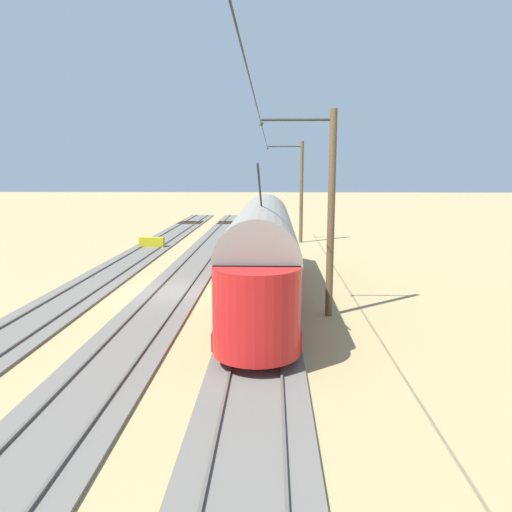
{
  "coord_description": "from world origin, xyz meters",
  "views": [
    {
      "loc": [
        -4.72,
        22.23,
        5.65
      ],
      "look_at": [
        -3.91,
        -0.93,
        1.62
      ],
      "focal_mm": 34.44,
      "sensor_mm": 36.0,
      "label": 1
    }
  ],
  "objects_px": {
    "catenary_pole_foreground": "(301,190)",
    "track_end_bumper": "(152,243)",
    "vintage_streetcar": "(263,248)",
    "catenary_pole_mid_near": "(329,211)"
  },
  "relations": [
    {
      "from": "catenary_pole_foreground",
      "to": "track_end_bumper",
      "type": "height_order",
      "value": "catenary_pole_foreground"
    },
    {
      "from": "catenary_pole_mid_near",
      "to": "catenary_pole_foreground",
      "type": "bearing_deg",
      "value": -90.0
    },
    {
      "from": "catenary_pole_mid_near",
      "to": "track_end_bumper",
      "type": "relative_size",
      "value": 4.4
    },
    {
      "from": "catenary_pole_foreground",
      "to": "catenary_pole_mid_near",
      "type": "relative_size",
      "value": 1.0
    },
    {
      "from": "vintage_streetcar",
      "to": "catenary_pole_mid_near",
      "type": "bearing_deg",
      "value": 134.64
    },
    {
      "from": "catenary_pole_foreground",
      "to": "catenary_pole_mid_near",
      "type": "bearing_deg",
      "value": 90.0
    },
    {
      "from": "track_end_bumper",
      "to": "catenary_pole_mid_near",
      "type": "bearing_deg",
      "value": 123.41
    },
    {
      "from": "vintage_streetcar",
      "to": "track_end_bumper",
      "type": "distance_m",
      "value": 16.69
    },
    {
      "from": "catenary_pole_foreground",
      "to": "vintage_streetcar",
      "type": "bearing_deg",
      "value": 81.53
    },
    {
      "from": "catenary_pole_mid_near",
      "to": "track_end_bumper",
      "type": "xyz_separation_m",
      "value": [
        11.13,
        -16.87,
        -3.73
      ]
    }
  ]
}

